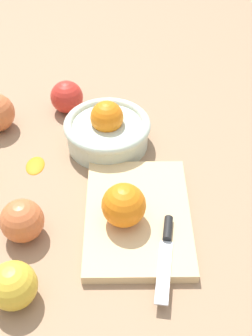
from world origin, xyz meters
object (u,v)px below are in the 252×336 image
at_px(knife, 167,246).
at_px(apple_front_right, 14,285).
at_px(orange_on_board, 124,205).
at_px(cutting_board, 138,216).
at_px(apple_mid_left, 67,97).
at_px(apple_front_right_2, 23,221).
at_px(bowl, 108,130).

height_order(knife, apple_front_right, apple_front_right).
distance_m(orange_on_board, knife, 0.09).
bearing_deg(apple_front_right, knife, 100.29).
relative_size(orange_on_board, knife, 0.47).
relative_size(cutting_board, orange_on_board, 3.47).
relative_size(cutting_board, apple_front_right, 3.56).
bearing_deg(orange_on_board, apple_front_right, -58.25).
relative_size(knife, apple_mid_left, 2.17).
xyz_separation_m(cutting_board, orange_on_board, (0.01, -0.03, 0.05)).
relative_size(knife, apple_front_right_2, 2.15).
relative_size(knife, apple_front_right, 2.17).
xyz_separation_m(apple_mid_left, apple_front_right_2, (0.33, -0.09, 0.00)).
bearing_deg(apple_front_right, orange_on_board, 121.75).
relative_size(apple_front_right, apple_mid_left, 1.00).
relative_size(orange_on_board, apple_mid_left, 1.02).
height_order(cutting_board, knife, knife).
relative_size(bowl, cutting_board, 0.69).
xyz_separation_m(bowl, apple_front_right_2, (0.21, -0.16, -0.00)).
bearing_deg(apple_front_right_2, apple_front_right, -5.37).
bearing_deg(apple_front_right_2, orange_on_board, 86.98).
height_order(cutting_board, apple_front_right, apple_front_right).
bearing_deg(orange_on_board, knife, 40.76).
xyz_separation_m(knife, apple_front_right_2, (-0.07, -0.22, 0.01)).
bearing_deg(knife, apple_mid_left, -162.35).
bearing_deg(cutting_board, bowl, -172.71).
height_order(bowl, knife, bowl).
height_order(cutting_board, apple_mid_left, apple_mid_left).
relative_size(cutting_board, knife, 1.64).
distance_m(bowl, knife, 0.29).
distance_m(bowl, apple_front_right_2, 0.26).
bearing_deg(orange_on_board, apple_front_right_2, -93.02).
bearing_deg(apple_front_right_2, knife, 71.30).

